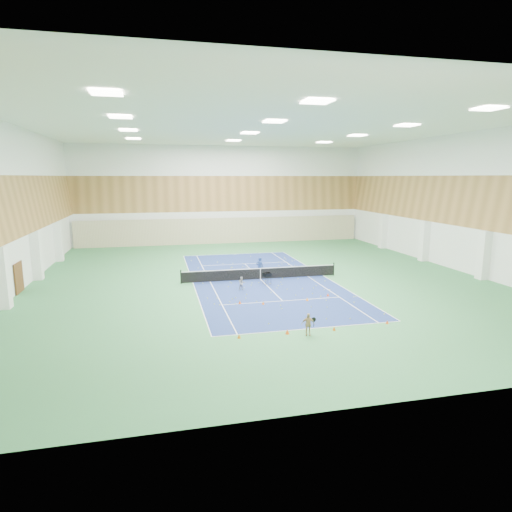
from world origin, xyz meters
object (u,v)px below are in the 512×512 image
Objects in this scene: child_apron at (308,324)px; ball_cart at (267,278)px; coach at (260,267)px; tennis_net at (260,273)px; child_court at (242,283)px.

child_apron reaches higher than ball_cart.
child_apron is at bearing 110.62° from coach.
tennis_net is 12.64× the size of child_court.
child_court is 0.83× the size of child_apron.
tennis_net is 3.66m from child_court.
child_apron is 1.29× the size of ball_cart.
tennis_net is 1.73m from ball_cart.
child_court is at bearing -167.81° from ball_cart.
child_apron is (-0.68, -13.76, -0.21)m from coach.
child_court is at bearing -125.56° from tennis_net.
tennis_net is 1.05m from coach.
child_court is (-2.31, -3.98, -0.31)m from coach.
child_apron is 11.05m from ball_cart.
child_court is at bearing 112.42° from child_apron.
coach is 13.78m from child_apron.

